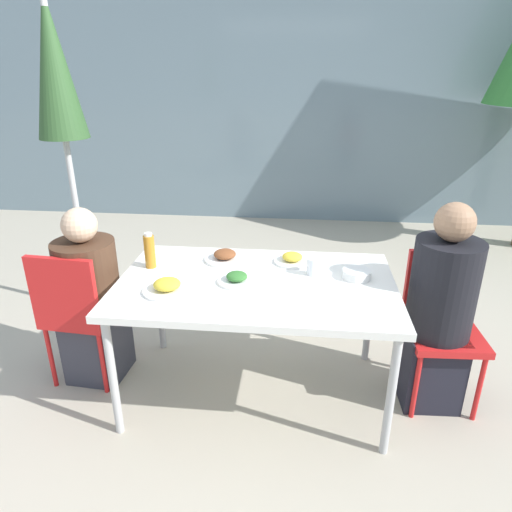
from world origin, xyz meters
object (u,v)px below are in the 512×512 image
at_px(chair_left, 77,308).
at_px(salad_bowl, 357,274).
at_px(closed_umbrella, 57,85).
at_px(chair_right, 442,316).
at_px(drinking_cup, 313,267).
at_px(bottle, 150,251).
at_px(person_left, 91,302).
at_px(person_right, 439,315).

xyz_separation_m(chair_left, salad_bowl, (1.62, 0.09, 0.25)).
bearing_deg(closed_umbrella, salad_bowl, -21.37).
distance_m(chair_right, drinking_cup, 0.80).
xyz_separation_m(bottle, drinking_cup, (0.95, -0.01, -0.05)).
relative_size(chair_right, salad_bowl, 5.58).
distance_m(person_left, salad_bowl, 1.59).
bearing_deg(person_right, salad_bowl, -8.96).
bearing_deg(person_left, closed_umbrella, 122.61).
bearing_deg(person_right, chair_right, -122.01).
distance_m(chair_right, salad_bowl, 0.57).
bearing_deg(chair_left, bottle, 20.48).
distance_m(person_left, chair_right, 2.07).
bearing_deg(salad_bowl, drinking_cup, 174.74).
relative_size(chair_right, drinking_cup, 8.85).
distance_m(person_right, salad_bowl, 0.50).
distance_m(chair_right, closed_umbrella, 2.87).
bearing_deg(person_left, person_right, 3.46).
relative_size(drinking_cup, salad_bowl, 0.63).
height_order(person_left, person_right, person_right).
bearing_deg(bottle, chair_left, -163.91).
xyz_separation_m(person_right, bottle, (-1.65, 0.08, 0.28)).
distance_m(person_right, closed_umbrella, 2.83).
bearing_deg(bottle, closed_umbrella, 137.11).
bearing_deg(person_left, bottle, 11.82).
xyz_separation_m(chair_left, person_right, (2.08, 0.04, 0.05)).
relative_size(person_left, chair_right, 1.26).
bearing_deg(salad_bowl, person_right, -6.43).
bearing_deg(salad_bowl, closed_umbrella, 158.63).
xyz_separation_m(chair_left, chair_right, (2.13, 0.13, 0.00)).
distance_m(closed_umbrella, drinking_cup, 2.12).
height_order(chair_right, salad_bowl, chair_right).
bearing_deg(salad_bowl, bottle, 178.53).
height_order(person_left, salad_bowl, person_left).
height_order(chair_left, drinking_cup, chair_left).
xyz_separation_m(person_right, salad_bowl, (-0.46, 0.05, 0.20)).
bearing_deg(chair_right, chair_left, 0.83).
xyz_separation_m(closed_umbrella, drinking_cup, (1.75, -0.76, -0.92)).
bearing_deg(closed_umbrella, person_right, -18.73).
relative_size(person_right, bottle, 5.68).
relative_size(chair_left, person_right, 0.73).
xyz_separation_m(person_left, person_right, (2.03, -0.03, 0.05)).
distance_m(chair_left, salad_bowl, 1.64).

